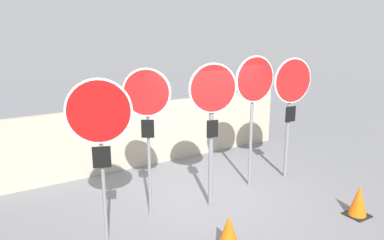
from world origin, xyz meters
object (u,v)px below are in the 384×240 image
object	(u,v)px
stop_sign_1	(147,105)
traffic_cone_0	(229,233)
stop_sign_0	(100,122)
stop_sign_3	(254,89)
stop_sign_4	(292,92)
stop_sign_2	(212,106)
traffic_cone_1	(359,201)

from	to	relation	value
stop_sign_1	traffic_cone_0	bearing A→B (deg)	-38.43
stop_sign_0	stop_sign_3	world-z (taller)	stop_sign_3
stop_sign_4	stop_sign_1	bearing A→B (deg)	-174.65
stop_sign_1	stop_sign_4	size ratio (longest dim) A/B	0.99
stop_sign_0	stop_sign_2	xyz separation A→B (m)	(2.05, 0.16, -0.02)
stop_sign_0	traffic_cone_0	bearing A→B (deg)	-17.60
stop_sign_3	traffic_cone_1	world-z (taller)	stop_sign_3
stop_sign_2	stop_sign_3	size ratio (longest dim) A/B	0.98
stop_sign_1	stop_sign_3	bearing A→B (deg)	34.27
stop_sign_0	stop_sign_2	bearing A→B (deg)	25.03
traffic_cone_1	stop_sign_2	bearing A→B (deg)	140.25
traffic_cone_1	stop_sign_4	bearing A→B (deg)	84.23
stop_sign_2	stop_sign_4	distance (m)	2.18
stop_sign_3	stop_sign_2	bearing A→B (deg)	-163.21
stop_sign_3	stop_sign_4	world-z (taller)	stop_sign_3
traffic_cone_1	traffic_cone_0	bearing A→B (deg)	172.55
stop_sign_0	stop_sign_2	size ratio (longest dim) A/B	0.96
stop_sign_4	stop_sign_2	bearing A→B (deg)	-167.86
stop_sign_4	stop_sign_3	bearing A→B (deg)	-178.40
stop_sign_1	stop_sign_3	distance (m)	2.32
stop_sign_3	traffic_cone_1	xyz separation A→B (m)	(0.77, -1.96, -1.76)
stop_sign_4	traffic_cone_0	world-z (taller)	stop_sign_4
stop_sign_2	traffic_cone_1	xyz separation A→B (m)	(1.97, -1.64, -1.60)
stop_sign_0	stop_sign_3	size ratio (longest dim) A/B	0.95
stop_sign_3	stop_sign_4	bearing A→B (deg)	-1.85
stop_sign_1	traffic_cone_0	size ratio (longest dim) A/B	4.56
stop_sign_0	stop_sign_1	world-z (taller)	stop_sign_1
stop_sign_0	stop_sign_4	xyz separation A→B (m)	(4.21, 0.41, -0.01)
stop_sign_2	traffic_cone_1	distance (m)	3.03
stop_sign_2	traffic_cone_0	size ratio (longest dim) A/B	4.64
stop_sign_4	traffic_cone_1	size ratio (longest dim) A/B	4.60
stop_sign_1	stop_sign_4	xyz separation A→B (m)	(3.28, -0.02, -0.07)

